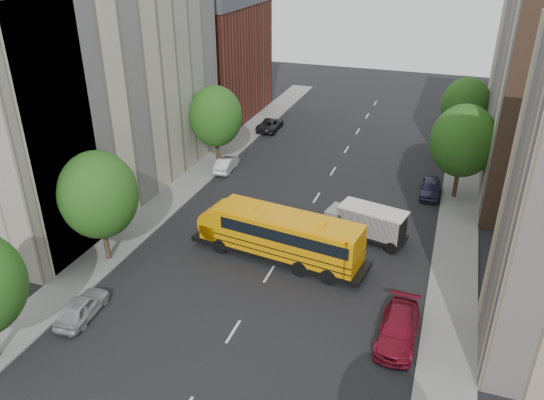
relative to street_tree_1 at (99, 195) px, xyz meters
The scene contains 18 objects.
ground 12.71m from the street_tree_1, 19.98° to the left, with size 120.00×120.00×0.00m, color black.
sidewalk_left 10.26m from the street_tree_1, 93.18° to the left, with size 3.00×80.00×0.12m, color slate.
sidewalk_right 24.72m from the street_tree_1, 21.80° to the left, with size 3.00×80.00×0.12m, color slate.
lane_markings 18.48m from the street_tree_1, 51.84° to the left, with size 0.15×64.00×0.01m, color silver.
building_left_cream 13.21m from the street_tree_1, 124.99° to the left, with size 10.00×26.00×20.00m, color beige.
building_left_redbrick 32.79m from the street_tree_1, 102.34° to the left, with size 10.00×15.00×13.00m, color maroon.
street_tree_1 is the anchor object (origin of this frame).
street_tree_2 18.00m from the street_tree_1, 90.00° to the left, with size 4.99×4.99×7.71m.
street_tree_4 28.43m from the street_tree_1, 39.29° to the left, with size 5.25×5.25×8.10m.
street_tree_5 37.20m from the street_tree_1, 53.75° to the left, with size 4.86×4.86×7.51m.
school_bus 11.96m from the street_tree_1, 20.53° to the left, with size 12.80×4.53×3.53m.
safari_truck 18.66m from the street_tree_1, 28.32° to the left, with size 6.27×3.36×2.55m.
parked_car_0 7.45m from the street_tree_1, 68.87° to the right, with size 1.61×4.00×1.36m, color #A8AAAF.
parked_car_1 17.46m from the street_tree_1, 85.25° to the left, with size 1.36×3.90×1.28m, color silver.
parked_car_2 29.58m from the street_tree_1, 87.26° to the left, with size 2.20×4.76×1.32m, color black.
parked_car_3 20.30m from the street_tree_1, ahead, with size 2.06×5.06×1.47m, color maroon.
parked_car_4 27.08m from the street_tree_1, 41.49° to the left, with size 1.63×4.04×1.38m, color #302C4E.
parked_car_5 36.35m from the street_tree_1, 55.21° to the left, with size 1.53×4.38×1.44m, color #9D9D98.
Camera 1 is at (9.81, -29.30, 20.03)m, focal length 35.00 mm.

